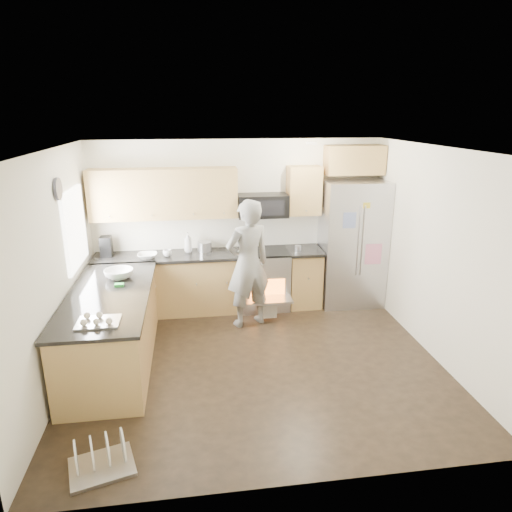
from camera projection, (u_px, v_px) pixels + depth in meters
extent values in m
plane|color=black|center=(257.00, 362.00, 5.71)|extent=(4.50, 4.50, 0.00)
cube|color=white|center=(239.00, 224.00, 7.20)|extent=(4.50, 0.04, 2.60)
cube|color=white|center=(295.00, 347.00, 3.43)|extent=(4.50, 0.04, 2.60)
cube|color=white|center=(54.00, 273.00, 5.01)|extent=(0.04, 4.00, 2.60)
cube|color=white|center=(437.00, 255.00, 5.62)|extent=(0.04, 4.00, 2.60)
cube|color=white|center=(257.00, 149.00, 4.92)|extent=(4.50, 4.00, 0.04)
cube|color=white|center=(75.00, 228.00, 5.88)|extent=(0.04, 1.00, 1.00)
cylinder|color=#FFF0CC|center=(312.00, 143.00, 6.08)|extent=(0.14, 0.14, 0.02)
cylinder|color=#474754|center=(58.00, 189.00, 5.18)|extent=(0.03, 0.26, 0.26)
cube|color=#A97943|center=(169.00, 285.00, 7.03)|extent=(2.15, 0.60, 0.87)
cube|color=black|center=(167.00, 256.00, 6.87)|extent=(2.19, 0.64, 0.04)
cube|color=#A97943|center=(303.00, 278.00, 7.31)|extent=(0.50, 0.60, 0.87)
cube|color=black|center=(304.00, 250.00, 7.16)|extent=(0.54, 0.64, 0.04)
cube|color=#A97943|center=(164.00, 194.00, 6.73)|extent=(2.16, 0.33, 0.74)
cube|color=#A97943|center=(304.00, 190.00, 7.02)|extent=(0.50, 0.33, 0.74)
cube|color=#A97943|center=(354.00, 160.00, 6.99)|extent=(0.90, 0.33, 0.44)
imported|color=silver|center=(147.00, 256.00, 6.72)|extent=(0.29, 0.29, 0.07)
imported|color=white|center=(188.00, 242.00, 6.97)|extent=(0.12, 0.12, 0.31)
imported|color=white|center=(167.00, 253.00, 6.79)|extent=(0.13, 0.13, 0.10)
cylinder|color=#B7B7BC|center=(205.00, 246.00, 7.05)|extent=(0.22, 0.22, 0.15)
cube|color=black|center=(106.00, 246.00, 6.77)|extent=(0.16, 0.20, 0.30)
cylinder|color=#B7B7BC|center=(298.00, 248.00, 7.07)|extent=(0.10, 0.10, 0.08)
cube|color=#A97943|center=(112.00, 330.00, 5.57)|extent=(0.90, 2.30, 0.87)
cube|color=black|center=(109.00, 295.00, 5.43)|extent=(0.96, 2.36, 0.04)
imported|color=silver|center=(119.00, 274.00, 5.91)|extent=(0.37, 0.37, 0.12)
cube|color=green|center=(119.00, 285.00, 5.64)|extent=(0.11, 0.08, 0.03)
cube|color=#B7B7BC|center=(98.00, 319.00, 4.64)|extent=(0.43, 0.33, 0.09)
cube|color=#B7B7BC|center=(263.00, 280.00, 7.20)|extent=(0.76, 0.62, 0.90)
cube|color=black|center=(264.00, 252.00, 7.06)|extent=(0.76, 0.60, 0.03)
cube|color=orange|center=(267.00, 290.00, 6.92)|extent=(0.56, 0.02, 0.34)
cube|color=#B7B7BC|center=(268.00, 300.00, 6.79)|extent=(0.70, 0.34, 0.03)
cube|color=beige|center=(269.00, 309.00, 6.78)|extent=(0.24, 0.03, 0.28)
cube|color=black|center=(263.00, 205.00, 6.96)|extent=(0.76, 0.40, 0.34)
cube|color=#B7B7BC|center=(351.00, 243.00, 7.25)|extent=(1.00, 0.79, 1.99)
cylinder|color=#B7B7BC|center=(359.00, 241.00, 6.83)|extent=(0.03, 0.03, 1.08)
cylinder|color=#B7B7BC|center=(363.00, 241.00, 6.84)|extent=(0.03, 0.03, 1.08)
cube|color=pink|center=(373.00, 254.00, 6.94)|extent=(0.26, 0.01, 0.32)
cube|color=#7D8FC9|center=(350.00, 220.00, 6.72)|extent=(0.19, 0.01, 0.24)
imported|color=gray|center=(248.00, 264.00, 6.46)|extent=(0.79, 0.66, 1.86)
cube|color=#B7B7BC|center=(102.00, 467.00, 4.00)|extent=(0.64, 0.56, 0.03)
cylinder|color=white|center=(76.00, 458.00, 3.87)|extent=(0.10, 0.29, 0.30)
cylinder|color=white|center=(92.00, 453.00, 3.92)|extent=(0.10, 0.29, 0.30)
cylinder|color=white|center=(108.00, 449.00, 3.97)|extent=(0.10, 0.29, 0.30)
cylinder|color=white|center=(123.00, 445.00, 4.02)|extent=(0.10, 0.29, 0.30)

